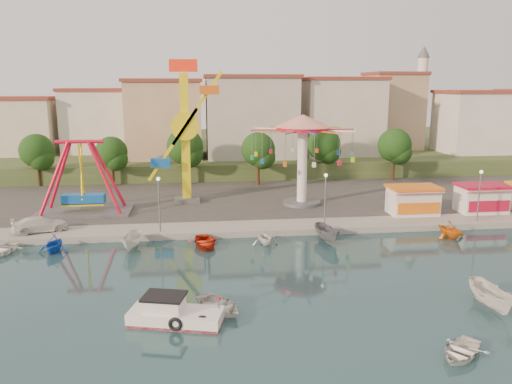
{
  "coord_description": "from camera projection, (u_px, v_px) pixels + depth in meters",
  "views": [
    {
      "loc": [
        -4.29,
        -33.36,
        14.31
      ],
      "look_at": [
        1.3,
        14.0,
        4.0
      ],
      "focal_mm": 35.0,
      "sensor_mm": 36.0,
      "label": 1
    }
  ],
  "objects": [
    {
      "name": "tree_1",
      "position": [
        111.0,
        152.0,
        68.14
      ],
      "size": [
        4.35,
        4.35,
        6.8
      ],
      "color": "#382314",
      "rests_on": "quay_deck"
    },
    {
      "name": "tree_0",
      "position": [
        37.0,
        151.0,
        67.65
      ],
      "size": [
        4.6,
        4.6,
        7.19
      ],
      "color": "#382314",
      "rests_on": "quay_deck"
    },
    {
      "name": "building_0",
      "position": [
        2.0,
        121.0,
        74.9
      ],
      "size": [
        9.26,
        9.53,
        11.87
      ],
      "primitive_type": "cube",
      "color": "beige",
      "rests_on": "hill_terrace"
    },
    {
      "name": "minaret",
      "position": [
        421.0,
        94.0,
        89.79
      ],
      "size": [
        2.8,
        2.8,
        18.0
      ],
      "color": "silver",
      "rests_on": "hill_terrace"
    },
    {
      "name": "ground",
      "position": [
        261.0,
        287.0,
        35.89
      ],
      "size": [
        200.0,
        200.0,
        0.0
      ],
      "primitive_type": "plane",
      "color": "#15333B",
      "rests_on": "ground"
    },
    {
      "name": "tree_3",
      "position": [
        258.0,
        149.0,
        68.54
      ],
      "size": [
        4.68,
        4.68,
        7.32
      ],
      "color": "#382314",
      "rests_on": "quay_deck"
    },
    {
      "name": "tree_5",
      "position": [
        395.0,
        145.0,
        71.93
      ],
      "size": [
        4.83,
        4.83,
        7.54
      ],
      "color": "#382314",
      "rests_on": "quay_deck"
    },
    {
      "name": "tree_2",
      "position": [
        185.0,
        147.0,
        68.72
      ],
      "size": [
        5.02,
        5.02,
        7.85
      ],
      "color": "#382314",
      "rests_on": "quay_deck"
    },
    {
      "name": "rowboat_b",
      "position": [
        461.0,
        351.0,
        26.7
      ],
      "size": [
        4.1,
        4.02,
        0.69
      ],
      "primitive_type": "imported",
      "rotation": [
        0.0,
        0.0,
        -0.85
      ],
      "color": "white",
      "rests_on": "ground"
    },
    {
      "name": "building_4",
      "position": [
        331.0,
        124.0,
        87.14
      ],
      "size": [
        10.75,
        9.23,
        9.24
      ],
      "primitive_type": "cube",
      "color": "beige",
      "rests_on": "hill_terrace"
    },
    {
      "name": "hill_terrace",
      "position": [
        219.0,
        149.0,
        100.61
      ],
      "size": [
        200.0,
        60.0,
        3.0
      ],
      "primitive_type": "cube",
      "color": "#384C26",
      "rests_on": "ground"
    },
    {
      "name": "building_6",
      "position": [
        478.0,
        115.0,
        86.36
      ],
      "size": [
        8.23,
        8.98,
        12.36
      ],
      "primitive_type": "cube",
      "color": "silver",
      "rests_on": "hill_terrace"
    },
    {
      "name": "cabin_motorboat",
      "position": [
        174.0,
        315.0,
        30.39
      ],
      "size": [
        6.03,
        3.51,
        2.0
      ],
      "rotation": [
        0.0,
        0.0,
        -0.25
      ],
      "color": "white",
      "rests_on": "ground"
    },
    {
      "name": "moored_boat_0",
      "position": [
        1.0,
        250.0,
        42.89
      ],
      "size": [
        3.29,
        4.07,
        0.75
      ],
      "primitive_type": "imported",
      "rotation": [
        0.0,
        0.0,
        -0.22
      ],
      "color": "silver",
      "rests_on": "ground"
    },
    {
      "name": "moored_boat_1",
      "position": [
        54.0,
        243.0,
        43.3
      ],
      "size": [
        2.94,
        3.29,
        1.57
      ],
      "primitive_type": "imported",
      "rotation": [
        0.0,
        0.0,
        -0.13
      ],
      "color": "blue",
      "rests_on": "ground"
    },
    {
      "name": "quay_deck",
      "position": [
        220.0,
        159.0,
        96.01
      ],
      "size": [
        200.0,
        100.0,
        0.6
      ],
      "primitive_type": "cube",
      "color": "#9E998E",
      "rests_on": "ground"
    },
    {
      "name": "lamp_post_2",
      "position": [
        325.0,
        201.0,
        48.78
      ],
      "size": [
        0.14,
        0.14,
        5.0
      ],
      "primitive_type": "cylinder",
      "color": "#59595E",
      "rests_on": "quay_deck"
    },
    {
      "name": "tree_4",
      "position": [
        324.0,
        145.0,
        72.54
      ],
      "size": [
        4.86,
        4.86,
        7.6
      ],
      "color": "#382314",
      "rests_on": "quay_deck"
    },
    {
      "name": "building_5",
      "position": [
        409.0,
        118.0,
        86.64
      ],
      "size": [
        12.77,
        10.96,
        11.21
      ],
      "primitive_type": "cube",
      "color": "tan",
      "rests_on": "hill_terrace"
    },
    {
      "name": "building_2",
      "position": [
        173.0,
        119.0,
        83.57
      ],
      "size": [
        11.95,
        9.28,
        11.23
      ],
      "primitive_type": "cube",
      "color": "tan",
      "rests_on": "hill_terrace"
    },
    {
      "name": "rowboat_a",
      "position": [
        218.0,
        305.0,
        32.09
      ],
      "size": [
        4.51,
        4.78,
        0.81
      ],
      "primitive_type": "imported",
      "rotation": [
        0.0,
        0.0,
        0.62
      ],
      "color": "white",
      "rests_on": "ground"
    },
    {
      "name": "moored_boat_4",
      "position": [
        265.0,
        237.0,
        45.44
      ],
      "size": [
        2.85,
        3.14,
        1.45
      ],
      "primitive_type": "imported",
      "rotation": [
        0.0,
        0.0,
        0.19
      ],
      "color": "white",
      "rests_on": "ground"
    },
    {
      "name": "kamikaze_tower",
      "position": [
        188.0,
        135.0,
        57.84
      ],
      "size": [
        6.04,
        3.1,
        16.5
      ],
      "color": "#59595E",
      "rests_on": "quay_deck"
    },
    {
      "name": "moored_boat_7",
      "position": [
        450.0,
        229.0,
        47.46
      ],
      "size": [
        3.48,
        3.78,
        1.66
      ],
      "primitive_type": "imported",
      "rotation": [
        0.0,
        0.0,
        0.28
      ],
      "color": "orange",
      "rests_on": "ground"
    },
    {
      "name": "moored_boat_5",
      "position": [
        327.0,
        234.0,
        46.09
      ],
      "size": [
        2.24,
        4.28,
        1.57
      ],
      "primitive_type": "imported",
      "rotation": [
        0.0,
        0.0,
        0.18
      ],
      "color": "slate",
      "rests_on": "ground"
    },
    {
      "name": "booth_left",
      "position": [
        413.0,
        200.0,
        53.57
      ],
      "size": [
        5.4,
        3.78,
        3.08
      ],
      "color": "white",
      "rests_on": "quay_deck"
    },
    {
      "name": "pirate_ship_ride",
      "position": [
        82.0,
        179.0,
        53.45
      ],
      "size": [
        10.0,
        5.0,
        8.0
      ],
      "color": "#59595E",
      "rests_on": "quay_deck"
    },
    {
      "name": "lamp_post_3",
      "position": [
        479.0,
        197.0,
        50.61
      ],
      "size": [
        0.14,
        0.14,
        5.0
      ],
      "primitive_type": "cylinder",
      "color": "#59595E",
      "rests_on": "quay_deck"
    },
    {
      "name": "asphalt_pad",
      "position": [
        232.0,
        192.0,
        64.89
      ],
      "size": [
        90.0,
        28.0,
        0.01
      ],
      "primitive_type": "cube",
      "color": "#4C4944",
      "rests_on": "quay_deck"
    },
    {
      "name": "van",
      "position": [
        40.0,
        224.0,
        47.31
      ],
      "size": [
        5.36,
        3.61,
        1.44
      ],
      "primitive_type": "imported",
      "rotation": [
        0.0,
        0.0,
        1.92
      ],
      "color": "silver",
      "rests_on": "quay_deck"
    },
    {
      "name": "booth_mid",
      "position": [
        482.0,
        198.0,
        54.47
      ],
      "size": [
        5.4,
        3.78,
        3.08
      ],
      "color": "white",
      "rests_on": "quay_deck"
    },
    {
      "name": "building_1",
      "position": [
        93.0,
        128.0,
        81.78
      ],
      "size": [
        12.33,
        9.01,
        8.63
      ],
      "primitive_type": "cube",
      "color": "silver",
      "rests_on": "hill_terrace"
    },
    {
      "name": "building_3",
      "position": [
        257.0,
        126.0,
        82.3
      ],
      "size": [
        12.59,
        10.5,
        9.2
      ],
      "primitive_type": "cube",
      "color": "beige",
      "rests_on": "hill_terrace"
    },
    {
      "name": "wave_swinger",
      "position": [
        303.0,
        139.0,
        56.6
      ],
      "size": [
        11.6,
        11.6,
        10.4
      ],
      "color": "#59595E",
      "rests_on": "quay_deck"
    },
    {
      "name": "moored_boat_3",
      "position": [
        205.0,
        242.0,
        44.88
      ],
      "size": [
        3.39,
        4.39,
        0.84
      ],
      "primitive_type": "imported",
      "rotation": [
        0.0,
        0.0,
        0.13
      ],
      "color": "red",
      "rests_on": "ground"
    },
    {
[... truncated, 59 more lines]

